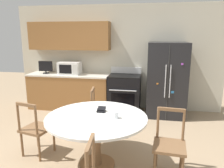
{
  "coord_description": "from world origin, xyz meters",
  "views": [
    {
      "loc": [
        0.86,
        -2.87,
        1.88
      ],
      "look_at": [
        0.14,
        1.15,
        0.95
      ],
      "focal_mm": 35.0,
      "sensor_mm": 36.0,
      "label": 1
    }
  ],
  "objects_px": {
    "dining_chair_far": "(101,113)",
    "dining_chair_left": "(36,129)",
    "countertop_tv": "(46,67)",
    "oven_range": "(124,93)",
    "dining_chair_right": "(169,145)",
    "wallet": "(101,110)",
    "candle_glass": "(115,116)",
    "refrigerator": "(167,80)",
    "microwave": "(70,68)"
  },
  "relations": [
    {
      "from": "dining_chair_far",
      "to": "dining_chair_left",
      "type": "relative_size",
      "value": 1.0
    },
    {
      "from": "countertop_tv",
      "to": "dining_chair_far",
      "type": "bearing_deg",
      "value": -37.2
    },
    {
      "from": "countertop_tv",
      "to": "dining_chair_left",
      "type": "bearing_deg",
      "value": -67.75
    },
    {
      "from": "oven_range",
      "to": "dining_chair_left",
      "type": "relative_size",
      "value": 1.2
    },
    {
      "from": "oven_range",
      "to": "dining_chair_far",
      "type": "height_order",
      "value": "oven_range"
    },
    {
      "from": "oven_range",
      "to": "dining_chair_right",
      "type": "bearing_deg",
      "value": -69.29
    },
    {
      "from": "countertop_tv",
      "to": "wallet",
      "type": "bearing_deg",
      "value": -47.63
    },
    {
      "from": "dining_chair_right",
      "to": "dining_chair_left",
      "type": "distance_m",
      "value": 2.03
    },
    {
      "from": "dining_chair_left",
      "to": "candle_glass",
      "type": "xyz_separation_m",
      "value": [
        1.28,
        -0.13,
        0.36
      ]
    },
    {
      "from": "countertop_tv",
      "to": "dining_chair_far",
      "type": "relative_size",
      "value": 0.39
    },
    {
      "from": "wallet",
      "to": "dining_chair_right",
      "type": "bearing_deg",
      "value": -13.88
    },
    {
      "from": "dining_chair_left",
      "to": "wallet",
      "type": "relative_size",
      "value": 7.02
    },
    {
      "from": "oven_range",
      "to": "dining_chair_far",
      "type": "bearing_deg",
      "value": -101.8
    },
    {
      "from": "countertop_tv",
      "to": "candle_glass",
      "type": "height_order",
      "value": "countertop_tv"
    },
    {
      "from": "countertop_tv",
      "to": "dining_chair_left",
      "type": "height_order",
      "value": "countertop_tv"
    },
    {
      "from": "refrigerator",
      "to": "countertop_tv",
      "type": "xyz_separation_m",
      "value": [
        -3.01,
        0.06,
        0.22
      ]
    },
    {
      "from": "countertop_tv",
      "to": "dining_chair_far",
      "type": "xyz_separation_m",
      "value": [
        1.76,
        -1.33,
        -0.64
      ]
    },
    {
      "from": "dining_chair_right",
      "to": "wallet",
      "type": "height_order",
      "value": "dining_chair_right"
    },
    {
      "from": "microwave",
      "to": "wallet",
      "type": "xyz_separation_m",
      "value": [
        1.3,
        -2.13,
        -0.27
      ]
    },
    {
      "from": "refrigerator",
      "to": "dining_chair_far",
      "type": "height_order",
      "value": "refrigerator"
    },
    {
      "from": "microwave",
      "to": "dining_chair_right",
      "type": "distance_m",
      "value": 3.35
    },
    {
      "from": "refrigerator",
      "to": "dining_chair_left",
      "type": "distance_m",
      "value": 3.05
    },
    {
      "from": "candle_glass",
      "to": "microwave",
      "type": "bearing_deg",
      "value": 123.25
    },
    {
      "from": "dining_chair_right",
      "to": "countertop_tv",
      "type": "bearing_deg",
      "value": -33.98
    },
    {
      "from": "candle_glass",
      "to": "wallet",
      "type": "relative_size",
      "value": 0.72
    },
    {
      "from": "refrigerator",
      "to": "dining_chair_left",
      "type": "bearing_deg",
      "value": -134.14
    },
    {
      "from": "dining_chair_right",
      "to": "candle_glass",
      "type": "bearing_deg",
      "value": 3.5
    },
    {
      "from": "candle_glass",
      "to": "wallet",
      "type": "xyz_separation_m",
      "value": [
        -0.25,
        0.22,
        -0.01
      ]
    },
    {
      "from": "dining_chair_left",
      "to": "wallet",
      "type": "distance_m",
      "value": 1.09
    },
    {
      "from": "oven_range",
      "to": "dining_chair_far",
      "type": "relative_size",
      "value": 1.2
    },
    {
      "from": "oven_range",
      "to": "microwave",
      "type": "relative_size",
      "value": 1.99
    },
    {
      "from": "dining_chair_far",
      "to": "oven_range",
      "type": "bearing_deg",
      "value": 159.98
    },
    {
      "from": "oven_range",
      "to": "countertop_tv",
      "type": "xyz_separation_m",
      "value": [
        -2.03,
        0.01,
        0.6
      ]
    },
    {
      "from": "oven_range",
      "to": "dining_chair_left",
      "type": "distance_m",
      "value": 2.49
    },
    {
      "from": "dining_chair_right",
      "to": "candle_glass",
      "type": "relative_size",
      "value": 9.78
    },
    {
      "from": "dining_chair_right",
      "to": "dining_chair_left",
      "type": "relative_size",
      "value": 1.0
    },
    {
      "from": "countertop_tv",
      "to": "wallet",
      "type": "relative_size",
      "value": 2.77
    },
    {
      "from": "oven_range",
      "to": "countertop_tv",
      "type": "bearing_deg",
      "value": 179.85
    },
    {
      "from": "microwave",
      "to": "dining_chair_left",
      "type": "xyz_separation_m",
      "value": [
        0.26,
        -2.23,
        -0.62
      ]
    },
    {
      "from": "countertop_tv",
      "to": "refrigerator",
      "type": "bearing_deg",
      "value": -1.07
    },
    {
      "from": "dining_chair_far",
      "to": "wallet",
      "type": "relative_size",
      "value": 7.02
    },
    {
      "from": "oven_range",
      "to": "microwave",
      "type": "xyz_separation_m",
      "value": [
        -1.39,
        0.01,
        0.59
      ]
    },
    {
      "from": "dining_chair_left",
      "to": "wallet",
      "type": "bearing_deg",
      "value": 18.69
    },
    {
      "from": "microwave",
      "to": "dining_chair_far",
      "type": "distance_m",
      "value": 1.85
    },
    {
      "from": "dining_chair_far",
      "to": "microwave",
      "type": "bearing_deg",
      "value": -148.51
    },
    {
      "from": "countertop_tv",
      "to": "wallet",
      "type": "height_order",
      "value": "countertop_tv"
    },
    {
      "from": "microwave",
      "to": "dining_chair_right",
      "type": "relative_size",
      "value": 0.6
    },
    {
      "from": "refrigerator",
      "to": "oven_range",
      "type": "relative_size",
      "value": 1.58
    },
    {
      "from": "refrigerator",
      "to": "dining_chair_left",
      "type": "height_order",
      "value": "refrigerator"
    },
    {
      "from": "dining_chair_right",
      "to": "oven_range",
      "type": "bearing_deg",
      "value": -64.25
    }
  ]
}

